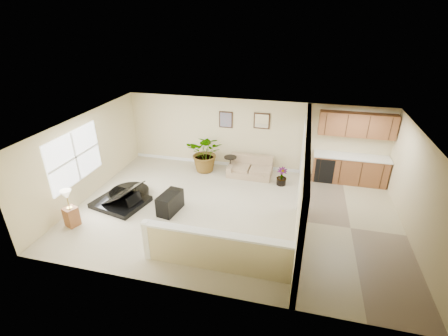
% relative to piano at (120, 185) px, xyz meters
% --- Properties ---
extents(floor, '(9.00, 9.00, 0.00)m').
position_rel_piano_xyz_m(floor, '(3.35, 0.26, -0.56)').
color(floor, tan).
rests_on(floor, ground).
extents(back_wall, '(9.00, 0.04, 2.50)m').
position_rel_piano_xyz_m(back_wall, '(3.35, 3.26, 0.69)').
color(back_wall, beige).
rests_on(back_wall, floor).
extents(front_wall, '(9.00, 0.04, 2.50)m').
position_rel_piano_xyz_m(front_wall, '(3.35, -2.74, 0.69)').
color(front_wall, beige).
rests_on(front_wall, floor).
extents(left_wall, '(0.04, 6.00, 2.50)m').
position_rel_piano_xyz_m(left_wall, '(-1.15, 0.26, 0.69)').
color(left_wall, beige).
rests_on(left_wall, floor).
extents(right_wall, '(0.04, 6.00, 2.50)m').
position_rel_piano_xyz_m(right_wall, '(7.85, 0.26, 0.69)').
color(right_wall, beige).
rests_on(right_wall, floor).
extents(ceiling, '(9.00, 6.00, 0.04)m').
position_rel_piano_xyz_m(ceiling, '(3.35, 0.26, 1.94)').
color(ceiling, white).
rests_on(ceiling, back_wall).
extents(kitchen_vinyl, '(2.70, 6.00, 0.01)m').
position_rel_piano_xyz_m(kitchen_vinyl, '(6.50, 0.26, -0.55)').
color(kitchen_vinyl, tan).
rests_on(kitchen_vinyl, floor).
extents(interior_partition, '(0.18, 5.99, 2.50)m').
position_rel_piano_xyz_m(interior_partition, '(5.15, 0.51, 0.66)').
color(interior_partition, beige).
rests_on(interior_partition, floor).
extents(pony_half_wall, '(3.42, 0.22, 1.00)m').
position_rel_piano_xyz_m(pony_half_wall, '(3.43, -2.04, -0.04)').
color(pony_half_wall, beige).
rests_on(pony_half_wall, floor).
extents(left_window, '(0.05, 2.15, 1.45)m').
position_rel_piano_xyz_m(left_window, '(-1.13, -0.24, 0.89)').
color(left_window, white).
rests_on(left_window, left_wall).
extents(wall_art_left, '(0.48, 0.04, 0.58)m').
position_rel_piano_xyz_m(wall_art_left, '(2.40, 3.23, 1.19)').
color(wall_art_left, '#341F12').
rests_on(wall_art_left, back_wall).
extents(wall_mirror, '(0.55, 0.04, 0.55)m').
position_rel_piano_xyz_m(wall_mirror, '(3.65, 3.23, 1.24)').
color(wall_mirror, '#341F12').
rests_on(wall_mirror, back_wall).
extents(kitchen_cabinets, '(2.36, 0.65, 2.33)m').
position_rel_piano_xyz_m(kitchen_cabinets, '(6.54, 2.99, 0.31)').
color(kitchen_cabinets, brown).
rests_on(kitchen_cabinets, floor).
extents(piano, '(1.86, 1.88, 1.33)m').
position_rel_piano_xyz_m(piano, '(0.00, 0.00, 0.00)').
color(piano, black).
rests_on(piano, floor).
extents(piano_bench, '(0.56, 0.90, 0.56)m').
position_rel_piano_xyz_m(piano_bench, '(1.60, -0.12, -0.28)').
color(piano_bench, black).
rests_on(piano_bench, floor).
extents(loveseat, '(1.51, 0.88, 0.85)m').
position_rel_piano_xyz_m(loveseat, '(3.40, 2.68, -0.23)').
color(loveseat, tan).
rests_on(loveseat, floor).
extents(accent_table, '(0.44, 0.44, 0.63)m').
position_rel_piano_xyz_m(accent_table, '(2.71, 2.62, -0.15)').
color(accent_table, black).
rests_on(accent_table, floor).
extents(palm_plant, '(1.27, 1.11, 1.39)m').
position_rel_piano_xyz_m(palm_plant, '(1.84, 2.64, 0.13)').
color(palm_plant, black).
rests_on(palm_plant, floor).
extents(small_plant, '(0.34, 0.34, 0.60)m').
position_rel_piano_xyz_m(small_plant, '(4.52, 2.22, -0.30)').
color(small_plant, black).
rests_on(small_plant, floor).
extents(lamp_stand, '(0.40, 0.40, 1.05)m').
position_rel_piano_xyz_m(lamp_stand, '(-0.67, -1.36, -0.11)').
color(lamp_stand, brown).
rests_on(lamp_stand, floor).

